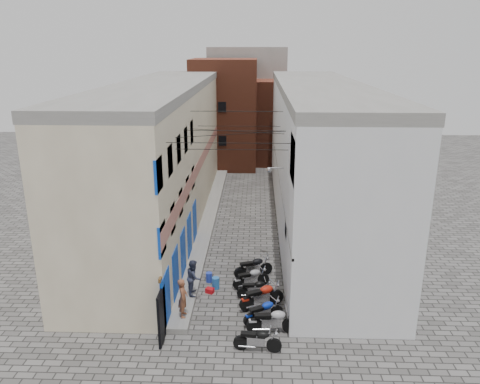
# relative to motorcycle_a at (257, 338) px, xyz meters

# --- Properties ---
(ground) EXTENTS (90.00, 90.00, 0.00)m
(ground) POSITION_rel_motorcycle_a_xyz_m (-1.23, 0.92, -0.54)
(ground) COLOR #4E4C4A
(ground) RESTS_ON ground
(plinth) EXTENTS (0.90, 26.00, 0.25)m
(plinth) POSITION_rel_motorcycle_a_xyz_m (-3.28, 13.92, -0.42)
(plinth) COLOR gray
(plinth) RESTS_ON ground
(building_left) EXTENTS (5.10, 27.00, 9.00)m
(building_left) POSITION_rel_motorcycle_a_xyz_m (-6.21, 13.86, 3.96)
(building_left) COLOR #C3B293
(building_left) RESTS_ON ground
(building_right) EXTENTS (5.94, 26.00, 9.00)m
(building_right) POSITION_rel_motorcycle_a_xyz_m (3.77, 13.91, 3.96)
(building_right) COLOR silver
(building_right) RESTS_ON ground
(building_far_brick_left) EXTENTS (6.00, 6.00, 10.00)m
(building_far_brick_left) POSITION_rel_motorcycle_a_xyz_m (-3.23, 28.92, 4.46)
(building_far_brick_left) COLOR brown
(building_far_brick_left) RESTS_ON ground
(building_far_brick_right) EXTENTS (5.00, 6.00, 8.00)m
(building_far_brick_right) POSITION_rel_motorcycle_a_xyz_m (1.77, 30.92, 3.46)
(building_far_brick_right) COLOR brown
(building_far_brick_right) RESTS_ON ground
(building_far_concrete) EXTENTS (8.00, 5.00, 11.00)m
(building_far_concrete) POSITION_rel_motorcycle_a_xyz_m (-1.23, 34.92, 4.96)
(building_far_concrete) COLOR gray
(building_far_concrete) RESTS_ON ground
(far_shopfront) EXTENTS (2.00, 0.30, 2.40)m
(far_shopfront) POSITION_rel_motorcycle_a_xyz_m (-1.23, 26.12, 0.66)
(far_shopfront) COLOR black
(far_shopfront) RESTS_ON ground
(overhead_wires) EXTENTS (5.80, 13.02, 1.32)m
(overhead_wires) POSITION_rel_motorcycle_a_xyz_m (-1.23, 8.56, 6.58)
(overhead_wires) COLOR black
(overhead_wires) RESTS_ON ground
(motorcycle_a) EXTENTS (1.92, 0.77, 1.08)m
(motorcycle_a) POSITION_rel_motorcycle_a_xyz_m (0.00, 0.00, 0.00)
(motorcycle_a) COLOR black
(motorcycle_a) RESTS_ON ground
(motorcycle_b) EXTENTS (2.16, 0.82, 1.23)m
(motorcycle_b) POSITION_rel_motorcycle_a_xyz_m (0.61, 1.19, 0.07)
(motorcycle_b) COLOR #9F9EA3
(motorcycle_b) RESTS_ON ground
(motorcycle_c) EXTENTS (1.93, 1.47, 1.09)m
(motorcycle_c) POSITION_rel_motorcycle_a_xyz_m (0.25, 1.96, 0.00)
(motorcycle_c) COLOR #0B2BB0
(motorcycle_c) RESTS_ON ground
(motorcycle_d) EXTENTS (2.24, 1.57, 1.25)m
(motorcycle_d) POSITION_rel_motorcycle_a_xyz_m (0.19, 3.12, 0.08)
(motorcycle_d) COLOR #B51C0C
(motorcycle_d) RESTS_ON ground
(motorcycle_e) EXTENTS (1.79, 0.76, 1.01)m
(motorcycle_e) POSITION_rel_motorcycle_a_xyz_m (-0.10, 3.96, -0.04)
(motorcycle_e) COLOR black
(motorcycle_e) RESTS_ON ground
(motorcycle_f) EXTENTS (1.94, 1.26, 1.08)m
(motorcycle_f) POSITION_rel_motorcycle_a_xyz_m (-0.32, 4.94, -0.00)
(motorcycle_f) COLOR #9B9A9F
(motorcycle_f) RESTS_ON ground
(motorcycle_g) EXTENTS (2.13, 1.35, 1.18)m
(motorcycle_g) POSITION_rel_motorcycle_a_xyz_m (-0.22, 6.01, 0.05)
(motorcycle_g) COLOR black
(motorcycle_g) RESTS_ON ground
(person_a) EXTENTS (0.43, 0.64, 1.72)m
(person_a) POSITION_rel_motorcycle_a_xyz_m (-3.13, 1.92, 0.57)
(person_a) COLOR brown
(person_a) RESTS_ON plinth
(person_b) EXTENTS (0.68, 0.85, 1.68)m
(person_b) POSITION_rel_motorcycle_a_xyz_m (-2.93, 3.78, 0.55)
(person_b) COLOR #33384D
(person_b) RESTS_ON plinth
(water_jug_near) EXTENTS (0.44, 0.44, 0.56)m
(water_jug_near) POSITION_rel_motorcycle_a_xyz_m (-2.02, 4.75, -0.26)
(water_jug_near) COLOR blue
(water_jug_near) RESTS_ON ground
(water_jug_far) EXTENTS (0.34, 0.34, 0.49)m
(water_jug_far) POSITION_rel_motorcycle_a_xyz_m (-2.40, 5.39, -0.30)
(water_jug_far) COLOR blue
(water_jug_far) RESTS_ON ground
(red_crate) EXTENTS (0.44, 0.39, 0.23)m
(red_crate) POSITION_rel_motorcycle_a_xyz_m (-2.26, 4.31, -0.43)
(red_crate) COLOR red
(red_crate) RESTS_ON ground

